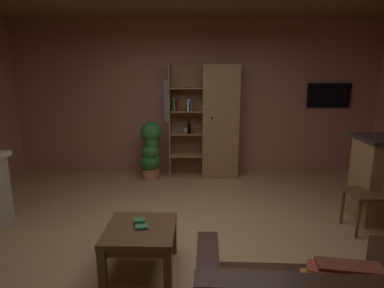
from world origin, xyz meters
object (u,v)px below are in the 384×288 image
bookshelf_cabinet (215,122)px  dining_chair (375,188)px  table_book_1 (139,220)px  wall_mounted_tv (329,95)px  table_book_0 (142,227)px  potted_floor_plant (151,150)px  coffee_table (140,236)px

bookshelf_cabinet → dining_chair: (1.77, -2.03, -0.46)m
bookshelf_cabinet → table_book_1: size_ratio=19.17×
bookshelf_cabinet → wall_mounted_tv: size_ratio=2.60×
table_book_0 → potted_floor_plant: (-0.30, 2.66, 0.08)m
coffee_table → table_book_1: table_book_1 is taller
bookshelf_cabinet → wall_mounted_tv: bookshelf_cabinet is taller
table_book_1 → wall_mounted_tv: wall_mounted_tv is taller
dining_chair → wall_mounted_tv: wall_mounted_tv is taller
bookshelf_cabinet → coffee_table: bookshelf_cabinet is taller
potted_floor_plant → wall_mounted_tv: size_ratio=1.35×
coffee_table → dining_chair: size_ratio=0.73×
table_book_0 → table_book_1: 0.09m
dining_chair → potted_floor_plant: potted_floor_plant is taller
dining_chair → wall_mounted_tv: (0.26, 2.24, 0.91)m
bookshelf_cabinet → potted_floor_plant: 1.23m
coffee_table → dining_chair: 2.74m
table_book_0 → dining_chair: 2.73m
bookshelf_cabinet → table_book_1: 2.97m
coffee_table → table_book_0: bearing=-42.8°
potted_floor_plant → coffee_table: bearing=-83.9°
coffee_table → potted_floor_plant: (-0.28, 2.65, 0.18)m
table_book_0 → wall_mounted_tv: 4.32m
table_book_1 → potted_floor_plant: 2.60m
bookshelf_cabinet → potted_floor_plant: bookshelf_cabinet is taller
coffee_table → wall_mounted_tv: size_ratio=0.88×
dining_chair → wall_mounted_tv: bearing=83.4°
table_book_0 → wall_mounted_tv: (2.85, 3.09, 0.99)m
coffee_table → table_book_0: size_ratio=5.65×
potted_floor_plant → bookshelf_cabinet: bearing=10.7°
table_book_0 → potted_floor_plant: bearing=96.5°
dining_chair → wall_mounted_tv: 2.43m
table_book_1 → potted_floor_plant: size_ratio=0.10×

